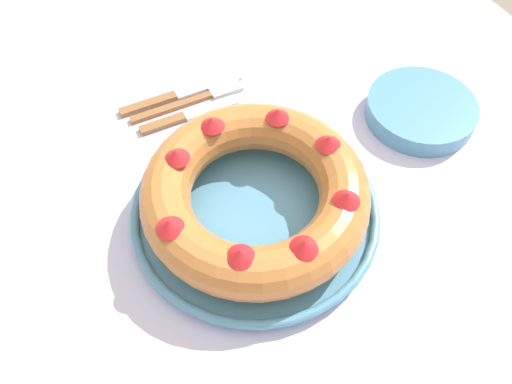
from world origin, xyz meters
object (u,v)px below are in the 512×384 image
object	(u,v)px
bundt_cake	(256,192)
side_bowl	(421,110)
cake_knife	(183,117)
fork	(196,99)
serving_knife	(174,96)
serving_dish	(256,211)

from	to	relation	value
bundt_cake	side_bowl	distance (m)	0.32
bundt_cake	cake_knife	world-z (taller)	bundt_cake
fork	serving_knife	distance (m)	0.04
bundt_cake	cake_knife	xyz separation A→B (m)	(-0.21, -0.02, -0.05)
serving_dish	side_bowl	size ratio (longest dim) A/B	1.98
serving_dish	serving_knife	bearing A→B (deg)	-175.74
fork	cake_knife	size ratio (longest dim) A/B	1.17
serving_dish	cake_knife	xyz separation A→B (m)	(-0.21, -0.02, -0.01)
bundt_cake	side_bowl	world-z (taller)	bundt_cake
side_bowl	bundt_cake	bearing A→B (deg)	-80.17
bundt_cake	serving_knife	bearing A→B (deg)	-175.75
cake_knife	side_bowl	xyz separation A→B (m)	(0.16, 0.34, 0.01)
serving_knife	side_bowl	world-z (taller)	side_bowl
cake_knife	side_bowl	world-z (taller)	side_bowl
serving_knife	side_bowl	distance (m)	0.39
serving_dish	side_bowl	xyz separation A→B (m)	(-0.05, 0.31, 0.00)
serving_dish	side_bowl	world-z (taller)	side_bowl
fork	side_bowl	xyz separation A→B (m)	(0.19, 0.30, 0.01)
cake_knife	bundt_cake	bearing A→B (deg)	0.98
bundt_cake	fork	bearing A→B (deg)	177.73
serving_dish	bundt_cake	world-z (taller)	bundt_cake
fork	serving_knife	bearing A→B (deg)	-133.22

